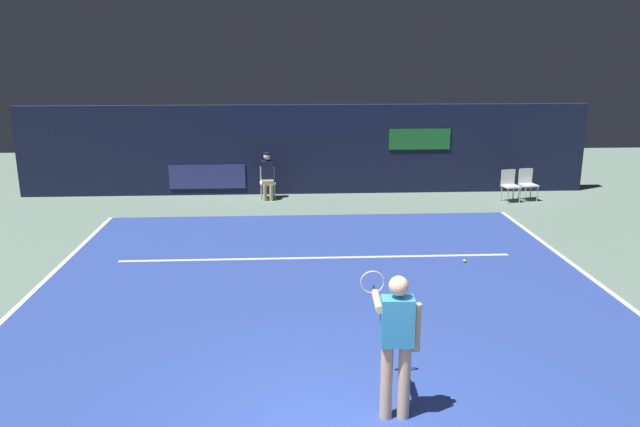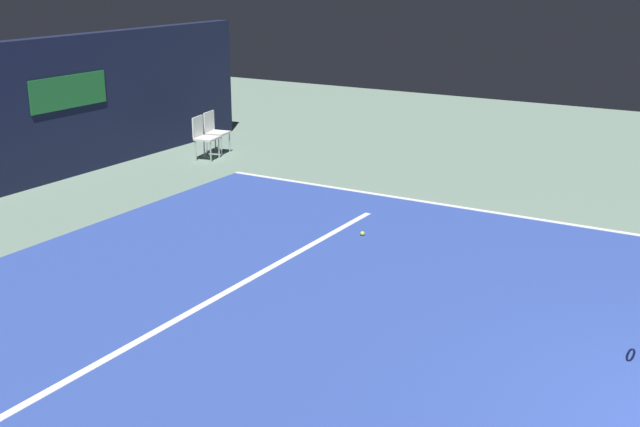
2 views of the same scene
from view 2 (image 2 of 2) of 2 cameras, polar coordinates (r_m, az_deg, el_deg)
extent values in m
plane|color=slate|center=(8.94, 2.20, -8.37)|extent=(32.06, 32.06, 0.00)
cube|color=#2D479E|center=(8.94, 2.20, -8.34)|extent=(10.16, 10.48, 0.01)
cube|color=white|center=(13.29, 12.60, 0.00)|extent=(0.10, 10.48, 0.01)
cube|color=white|center=(9.86, -7.26, -5.88)|extent=(7.93, 0.10, 0.01)
cube|color=#1E6B2D|center=(15.70, -17.32, 8.20)|extent=(1.80, 0.04, 0.60)
cube|color=white|center=(17.22, -7.22, 5.66)|extent=(0.50, 0.47, 0.04)
cube|color=white|center=(17.27, -7.84, 6.45)|extent=(0.42, 0.10, 0.42)
cylinder|color=#B2B2B7|center=(17.03, -6.98, 4.78)|extent=(0.03, 0.03, 0.44)
cylinder|color=#B2B2B7|center=(17.35, -6.40, 5.04)|extent=(0.03, 0.03, 0.44)
cylinder|color=#B2B2B7|center=(17.19, -7.99, 4.86)|extent=(0.03, 0.03, 0.44)
cylinder|color=#B2B2B7|center=(17.51, -7.40, 5.11)|extent=(0.03, 0.03, 0.44)
cube|color=white|center=(16.72, -7.99, 5.28)|extent=(0.51, 0.48, 0.04)
cube|color=white|center=(16.76, -8.63, 6.09)|extent=(0.42, 0.11, 0.42)
cylinder|color=#B2B2B7|center=(16.52, -7.73, 4.37)|extent=(0.03, 0.03, 0.44)
cylinder|color=#B2B2B7|center=(16.85, -7.15, 4.64)|extent=(0.03, 0.03, 0.44)
cylinder|color=#B2B2B7|center=(16.68, -8.77, 4.44)|extent=(0.03, 0.03, 0.44)
cylinder|color=#B2B2B7|center=(17.00, -8.18, 4.71)|extent=(0.03, 0.03, 0.44)
sphere|color=#CCE033|center=(11.94, 3.01, -1.42)|extent=(0.07, 0.07, 0.07)
camera|label=1|loc=(9.01, 75.06, 5.90)|focal=34.54mm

